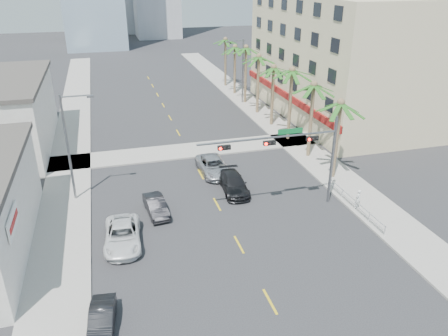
{
  "coord_description": "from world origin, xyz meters",
  "views": [
    {
      "loc": [
        -7.94,
        -20.39,
        17.55
      ],
      "look_at": [
        0.42,
        9.39,
        3.5
      ],
      "focal_mm": 35.0,
      "sensor_mm": 36.0,
      "label": 1
    }
  ],
  "objects_px": {
    "traffic_signal_mast": "(296,149)",
    "car_parked_far": "(123,235)",
    "pedestrian": "(358,199)",
    "car_parked_mid": "(102,320)",
    "car_lane_center": "(213,166)",
    "car_lane_left": "(156,206)",
    "car_lane_right": "(234,184)"
  },
  "relations": [
    {
      "from": "car_parked_far",
      "to": "car_lane_center",
      "type": "xyz_separation_m",
      "value": [
        9.02,
        9.68,
        0.01
      ]
    },
    {
      "from": "car_parked_mid",
      "to": "car_lane_center",
      "type": "bearing_deg",
      "value": 65.31
    },
    {
      "from": "car_parked_mid",
      "to": "pedestrian",
      "type": "bearing_deg",
      "value": 27.82
    },
    {
      "from": "car_parked_far",
      "to": "pedestrian",
      "type": "relative_size",
      "value": 3.38
    },
    {
      "from": "car_lane_center",
      "to": "car_lane_right",
      "type": "distance_m",
      "value": 4.13
    },
    {
      "from": "traffic_signal_mast",
      "to": "car_lane_center",
      "type": "height_order",
      "value": "traffic_signal_mast"
    },
    {
      "from": "car_parked_mid",
      "to": "car_parked_far",
      "type": "relative_size",
      "value": 0.7
    },
    {
      "from": "car_parked_mid",
      "to": "car_lane_center",
      "type": "distance_m",
      "value": 20.44
    },
    {
      "from": "car_parked_far",
      "to": "car_lane_center",
      "type": "height_order",
      "value": "car_lane_center"
    },
    {
      "from": "car_parked_mid",
      "to": "car_lane_left",
      "type": "distance_m",
      "value": 12.27
    },
    {
      "from": "car_parked_mid",
      "to": "pedestrian",
      "type": "relative_size",
      "value": 2.37
    },
    {
      "from": "car_lane_center",
      "to": "car_lane_right",
      "type": "bearing_deg",
      "value": -81.23
    },
    {
      "from": "car_lane_center",
      "to": "car_lane_left",
      "type": "bearing_deg",
      "value": -138.1
    },
    {
      "from": "traffic_signal_mast",
      "to": "pedestrian",
      "type": "height_order",
      "value": "traffic_signal_mast"
    },
    {
      "from": "car_parked_far",
      "to": "car_parked_mid",
      "type": "bearing_deg",
      "value": -97.63
    },
    {
      "from": "car_parked_far",
      "to": "pedestrian",
      "type": "xyz_separation_m",
      "value": [
        18.43,
        -0.01,
        0.2
      ]
    },
    {
      "from": "car_parked_far",
      "to": "car_lane_right",
      "type": "xyz_separation_m",
      "value": [
        9.8,
        5.62,
        -0.01
      ]
    },
    {
      "from": "car_parked_mid",
      "to": "pedestrian",
      "type": "distance_m",
      "value": 21.49
    },
    {
      "from": "car_parked_far",
      "to": "car_lane_left",
      "type": "bearing_deg",
      "value": 56.59
    },
    {
      "from": "traffic_signal_mast",
      "to": "car_lane_left",
      "type": "bearing_deg",
      "value": 169.74
    },
    {
      "from": "traffic_signal_mast",
      "to": "car_parked_far",
      "type": "height_order",
      "value": "traffic_signal_mast"
    },
    {
      "from": "traffic_signal_mast",
      "to": "car_lane_center",
      "type": "distance_m",
      "value": 10.15
    },
    {
      "from": "pedestrian",
      "to": "car_lane_right",
      "type": "bearing_deg",
      "value": -75.97
    },
    {
      "from": "car_lane_right",
      "to": "traffic_signal_mast",
      "type": "bearing_deg",
      "value": -41.94
    },
    {
      "from": "car_lane_right",
      "to": "pedestrian",
      "type": "xyz_separation_m",
      "value": [
        8.63,
        -5.63,
        0.21
      ]
    },
    {
      "from": "car_lane_center",
      "to": "pedestrian",
      "type": "relative_size",
      "value": 3.43
    },
    {
      "from": "pedestrian",
      "to": "car_parked_far",
      "type": "bearing_deg",
      "value": -42.87
    },
    {
      "from": "traffic_signal_mast",
      "to": "car_lane_right",
      "type": "bearing_deg",
      "value": 134.06
    },
    {
      "from": "traffic_signal_mast",
      "to": "car_lane_right",
      "type": "relative_size",
      "value": 2.23
    },
    {
      "from": "car_lane_right",
      "to": "car_parked_far",
      "type": "bearing_deg",
      "value": -146.16
    },
    {
      "from": "car_parked_far",
      "to": "car_lane_left",
      "type": "height_order",
      "value": "car_parked_far"
    },
    {
      "from": "car_parked_mid",
      "to": "pedestrian",
      "type": "height_order",
      "value": "pedestrian"
    }
  ]
}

